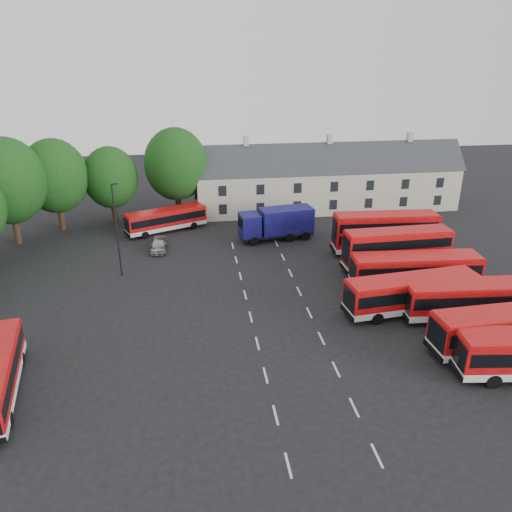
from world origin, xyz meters
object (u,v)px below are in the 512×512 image
at_px(bus_dd_south, 397,248).
at_px(box_truck, 277,222).
at_px(lamppost, 117,228).
at_px(silver_car, 159,244).

height_order(bus_dd_south, box_truck, bus_dd_south).
distance_m(bus_dd_south, lamppost, 27.14).
distance_m(bus_dd_south, box_truck, 14.34).
bearing_deg(bus_dd_south, silver_car, 158.07).
height_order(bus_dd_south, silver_car, bus_dd_south).
bearing_deg(lamppost, silver_car, 61.36).
xyz_separation_m(bus_dd_south, box_truck, (-10.14, 10.13, -0.38)).
xyz_separation_m(box_truck, lamppost, (-16.76, -7.58, 2.88)).
distance_m(bus_dd_south, silver_car, 25.17).
xyz_separation_m(box_truck, silver_car, (-13.44, -1.50, -1.36)).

